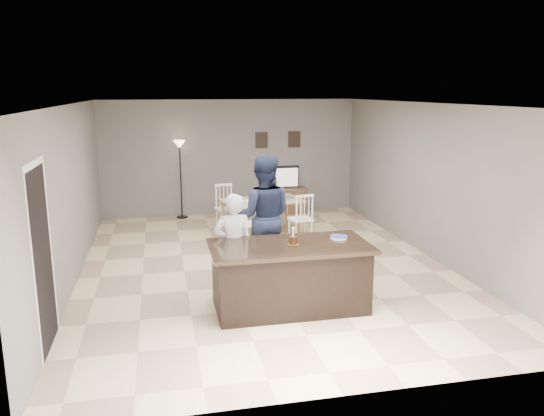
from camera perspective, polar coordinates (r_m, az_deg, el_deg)
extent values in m
plane|color=beige|center=(9.05, -0.89, -6.23)|extent=(8.00, 8.00, 0.00)
plane|color=slate|center=(12.61, -4.50, 5.42)|extent=(6.00, 0.00, 6.00)
plane|color=slate|center=(4.96, 8.22, -6.04)|extent=(6.00, 0.00, 6.00)
plane|color=slate|center=(8.64, -20.83, 1.30)|extent=(0.00, 8.00, 8.00)
plane|color=slate|center=(9.73, 16.69, 2.79)|extent=(0.00, 8.00, 8.00)
plane|color=white|center=(8.56, -0.95, 11.13)|extent=(8.00, 8.00, 0.00)
cube|color=black|center=(7.25, 1.92, -7.55)|extent=(2.00, 1.00, 0.85)
cube|color=black|center=(7.11, 1.94, -4.15)|extent=(2.15, 1.10, 0.05)
cube|color=brown|center=(12.77, 1.06, 0.78)|extent=(1.20, 0.40, 0.60)
imported|color=black|center=(12.73, 1.00, 3.32)|extent=(0.91, 0.12, 0.53)
plane|color=orange|center=(12.66, 1.08, 3.29)|extent=(0.78, 0.00, 0.78)
cube|color=black|center=(12.66, -1.12, 7.31)|extent=(0.30, 0.02, 0.38)
cube|color=black|center=(12.84, 2.41, 7.38)|extent=(0.30, 0.02, 0.38)
plane|color=black|center=(6.51, -23.41, -5.19)|extent=(0.00, 2.10, 2.10)
plane|color=white|center=(6.28, -24.24, 4.34)|extent=(0.00, 1.02, 1.02)
imported|color=silver|center=(7.53, -4.16, -4.11)|extent=(0.56, 0.38, 1.52)
imported|color=#171E34|center=(8.33, -0.95, -0.90)|extent=(1.10, 0.95, 1.95)
cylinder|color=gold|center=(7.12, 2.28, -3.89)|extent=(0.15, 0.15, 0.00)
cylinder|color=#391B0F|center=(7.10, 2.28, -3.48)|extent=(0.11, 0.11, 0.10)
cylinder|color=white|center=(7.08, 2.29, -2.65)|extent=(0.02, 0.02, 0.11)
sphere|color=#FFBF4C|center=(7.06, 2.29, -2.14)|extent=(0.02, 0.02, 0.02)
cylinder|color=white|center=(7.44, 7.19, -3.22)|extent=(0.23, 0.23, 0.01)
cylinder|color=white|center=(7.44, 7.20, -3.14)|extent=(0.23, 0.23, 0.01)
cylinder|color=white|center=(7.43, 7.20, -3.06)|extent=(0.23, 0.23, 0.01)
cylinder|color=#325099|center=(7.43, 7.20, -3.00)|extent=(0.24, 0.24, 0.00)
cube|color=tan|center=(10.74, -1.09, 0.79)|extent=(1.71, 1.15, 0.04)
cylinder|color=tan|center=(10.26, -4.07, -1.93)|extent=(0.06, 0.06, 0.70)
cylinder|color=tan|center=(11.41, 1.59, -0.40)|extent=(0.06, 0.06, 0.70)
cube|color=#39674E|center=(10.73, -1.09, 0.92)|extent=(1.42, 0.58, 0.01)
cube|color=white|center=(9.99, -2.58, -1.76)|extent=(0.48, 0.46, 0.04)
cylinder|color=white|center=(9.85, -3.18, -3.37)|extent=(0.03, 0.03, 0.42)
cylinder|color=white|center=(10.24, -1.98, -2.72)|extent=(0.03, 0.03, 0.42)
cube|color=white|center=(9.71, -2.26, 0.82)|extent=(0.38, 0.09, 0.05)
cube|color=white|center=(10.39, 3.08, -1.20)|extent=(0.48, 0.46, 0.04)
cylinder|color=white|center=(10.24, 2.59, -2.74)|extent=(0.03, 0.03, 0.42)
cylinder|color=white|center=(10.65, 3.53, -2.14)|extent=(0.03, 0.03, 0.42)
cube|color=white|center=(10.12, 3.54, 1.30)|extent=(0.38, 0.09, 0.05)
cube|color=white|center=(11.26, -4.93, -0.13)|extent=(0.48, 0.46, 0.04)
cylinder|color=white|center=(11.51, -4.34, -1.02)|extent=(0.03, 0.03, 0.42)
cylinder|color=white|center=(11.12, -5.49, -1.53)|extent=(0.03, 0.03, 0.42)
cube|color=white|center=(11.33, -5.24, 2.49)|extent=(0.38, 0.09, 0.05)
cube|color=white|center=(11.62, 0.20, 0.32)|extent=(0.48, 0.46, 0.04)
cylinder|color=white|center=(11.88, 0.66, -0.56)|extent=(0.03, 0.03, 0.42)
cylinder|color=white|center=(11.47, -0.28, -1.04)|extent=(0.03, 0.03, 0.42)
cube|color=white|center=(11.69, -0.13, 2.86)|extent=(0.38, 0.09, 0.05)
cylinder|color=black|center=(12.54, -9.63, -0.97)|extent=(0.27, 0.27, 0.03)
cylinder|color=black|center=(12.37, -9.78, 2.78)|extent=(0.03, 0.03, 1.65)
cone|color=#FFCE8C|center=(12.25, -9.93, 6.77)|extent=(0.27, 0.27, 0.17)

